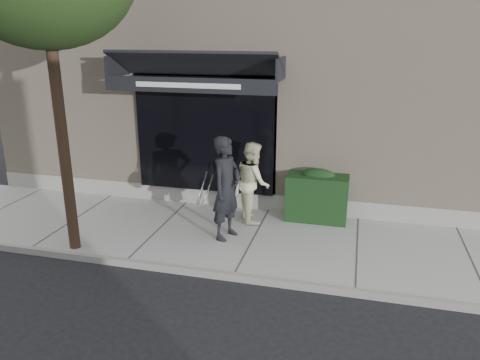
# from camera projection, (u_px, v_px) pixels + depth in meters

# --- Properties ---
(ground) EXTENTS (80.00, 80.00, 0.00)m
(ground) POSITION_uv_depth(u_px,v_px,m) (254.00, 242.00, 9.37)
(ground) COLOR black
(ground) RESTS_ON ground
(sidewalk) EXTENTS (20.00, 3.00, 0.12)m
(sidewalk) POSITION_uv_depth(u_px,v_px,m) (254.00, 239.00, 9.35)
(sidewalk) COLOR #9E9D98
(sidewalk) RESTS_ON ground
(curb) EXTENTS (20.00, 0.10, 0.14)m
(curb) POSITION_uv_depth(u_px,v_px,m) (234.00, 277.00, 7.92)
(curb) COLOR gray
(curb) RESTS_ON ground
(building_facade) EXTENTS (14.30, 8.04, 5.64)m
(building_facade) POSITION_uv_depth(u_px,v_px,m) (294.00, 79.00, 13.10)
(building_facade) COLOR #C1AE93
(building_facade) RESTS_ON ground
(hedge) EXTENTS (1.30, 0.70, 1.14)m
(hedge) POSITION_uv_depth(u_px,v_px,m) (317.00, 195.00, 10.06)
(hedge) COLOR black
(hedge) RESTS_ON sidewalk
(pedestrian_front) EXTENTS (0.87, 0.95, 2.04)m
(pedestrian_front) POSITION_uv_depth(u_px,v_px,m) (226.00, 188.00, 9.02)
(pedestrian_front) COLOR black
(pedestrian_front) RESTS_ON sidewalk
(pedestrian_back) EXTENTS (0.93, 1.03, 1.73)m
(pedestrian_back) POSITION_uv_depth(u_px,v_px,m) (253.00, 182.00, 9.92)
(pedestrian_back) COLOR beige
(pedestrian_back) RESTS_ON sidewalk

